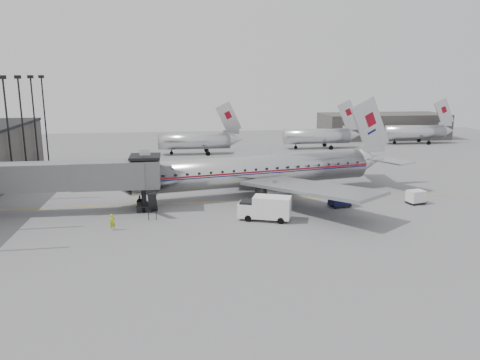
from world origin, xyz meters
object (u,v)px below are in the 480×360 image
(baggage_cart_white, at_px, (416,197))
(baggage_cart_navy, at_px, (340,198))
(airliner, at_px, (259,171))
(service_van, at_px, (265,208))
(ramp_worker, at_px, (113,222))

(baggage_cart_white, bearing_deg, baggage_cart_navy, 166.50)
(airliner, relative_size, service_van, 6.54)
(baggage_cart_navy, bearing_deg, baggage_cart_white, -10.09)
(baggage_cart_navy, height_order, baggage_cart_white, baggage_cart_navy)
(baggage_cart_white, bearing_deg, service_van, 178.11)
(airliner, bearing_deg, baggage_cart_navy, -52.07)
(airliner, height_order, baggage_cart_navy, airliner)
(airliner, height_order, baggage_cart_white, airliner)
(airliner, xyz_separation_m, baggage_cart_white, (18.05, -7.16, -2.27))
(baggage_cart_navy, bearing_deg, airliner, 129.55)
(service_van, relative_size, ramp_worker, 3.58)
(airliner, bearing_deg, service_van, -108.39)
(airliner, relative_size, baggage_cart_navy, 14.77)
(service_van, bearing_deg, baggage_cart_white, 31.79)
(airliner, xyz_separation_m, baggage_cart_navy, (8.42, -7.16, -2.15))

